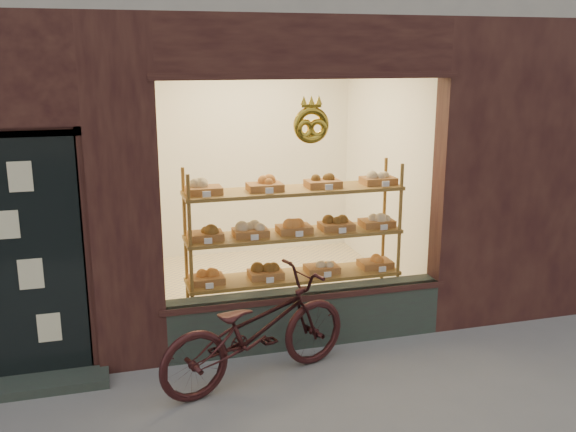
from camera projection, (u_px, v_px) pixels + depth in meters
name	position (u px, v px, depth m)	size (l,w,h in m)	color
display_shelf	(294.00, 247.00, 6.50)	(2.20, 0.45, 1.70)	brown
bicycle	(256.00, 330.00, 5.48)	(0.63, 1.80, 0.95)	black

